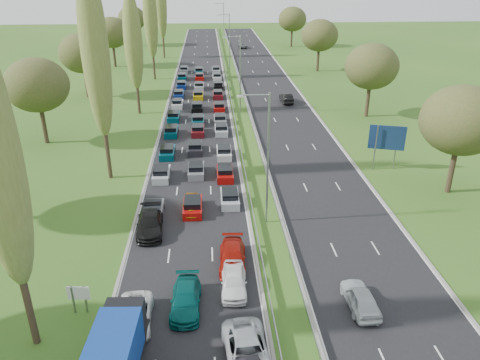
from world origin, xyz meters
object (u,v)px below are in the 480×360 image
object	(u,v)px
direction_sign	(387,140)
near_car_2	(134,316)
info_sign	(79,296)
near_car_3	(150,223)

from	to	relation	value
direction_sign	near_car_2	bearing A→B (deg)	-136.01
info_sign	near_car_2	bearing A→B (deg)	-20.71
near_car_2	direction_sign	xyz separation A→B (m)	(25.02, 24.15, 2.89)
near_car_3	info_sign	world-z (taller)	info_sign
near_car_2	info_sign	world-z (taller)	info_sign
info_sign	direction_sign	xyz separation A→B (m)	(28.80, 22.72, 2.20)
near_car_2	info_sign	bearing A→B (deg)	157.32
near_car_3	direction_sign	size ratio (longest dim) A/B	1.04
near_car_3	direction_sign	world-z (taller)	direction_sign
near_car_2	near_car_3	distance (m)	11.81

